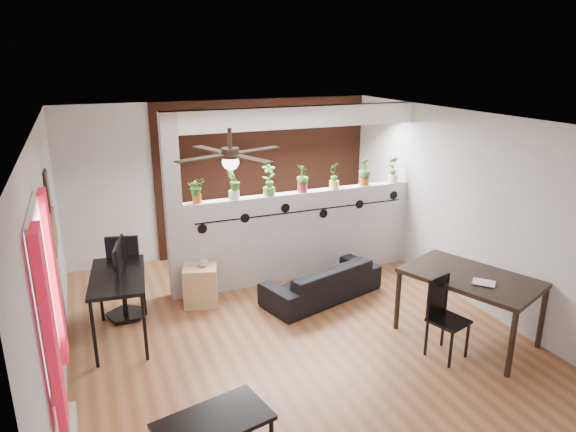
{
  "coord_description": "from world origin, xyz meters",
  "views": [
    {
      "loc": [
        -2.2,
        -5.23,
        3.29
      ],
      "look_at": [
        0.2,
        0.6,
        1.31
      ],
      "focal_mm": 32.0,
      "sensor_mm": 36.0,
      "label": 1
    }
  ],
  "objects_px": {
    "cube_shelf": "(201,285)",
    "cup": "(203,263)",
    "potted_plant_1": "(234,183)",
    "coffee_table": "(213,424)",
    "potted_plant_0": "(196,189)",
    "potted_plant_4": "(334,174)",
    "ceiling_fan": "(230,157)",
    "sofa": "(322,281)",
    "computer_desk": "(118,281)",
    "potted_plant_3": "(302,178)",
    "potted_plant_2": "(269,179)",
    "dining_table": "(470,282)",
    "potted_plant_5": "(365,171)",
    "folding_chair": "(443,310)",
    "potted_plant_6": "(394,168)",
    "office_chair": "(124,283)"
  },
  "relations": [
    {
      "from": "cube_shelf",
      "to": "cup",
      "type": "relative_size",
      "value": 4.22
    },
    {
      "from": "potted_plant_1",
      "to": "coffee_table",
      "type": "bearing_deg",
      "value": -109.97
    },
    {
      "from": "potted_plant_0",
      "to": "potted_plant_4",
      "type": "relative_size",
      "value": 0.86
    },
    {
      "from": "ceiling_fan",
      "to": "potted_plant_1",
      "type": "height_order",
      "value": "ceiling_fan"
    },
    {
      "from": "ceiling_fan",
      "to": "cube_shelf",
      "type": "distance_m",
      "value": 2.51
    },
    {
      "from": "sofa",
      "to": "coffee_table",
      "type": "distance_m",
      "value": 3.3
    },
    {
      "from": "cup",
      "to": "computer_desk",
      "type": "height_order",
      "value": "computer_desk"
    },
    {
      "from": "potted_plant_4",
      "to": "computer_desk",
      "type": "xyz_separation_m",
      "value": [
        -3.28,
        -0.89,
        -0.81
      ]
    },
    {
      "from": "potted_plant_3",
      "to": "ceiling_fan",
      "type": "bearing_deg",
      "value": -131.63
    },
    {
      "from": "potted_plant_2",
      "to": "potted_plant_4",
      "type": "distance_m",
      "value": 1.05
    },
    {
      "from": "potted_plant_0",
      "to": "potted_plant_4",
      "type": "xyz_separation_m",
      "value": [
        2.11,
        -0.0,
        0.03
      ]
    },
    {
      "from": "sofa",
      "to": "dining_table",
      "type": "distance_m",
      "value": 2.06
    },
    {
      "from": "potted_plant_0",
      "to": "potted_plant_5",
      "type": "height_order",
      "value": "potted_plant_5"
    },
    {
      "from": "potted_plant_1",
      "to": "cube_shelf",
      "type": "bearing_deg",
      "value": -151.04
    },
    {
      "from": "dining_table",
      "to": "folding_chair",
      "type": "bearing_deg",
      "value": -162.16
    },
    {
      "from": "potted_plant_4",
      "to": "computer_desk",
      "type": "height_order",
      "value": "potted_plant_4"
    },
    {
      "from": "potted_plant_3",
      "to": "cube_shelf",
      "type": "bearing_deg",
      "value": -168.48
    },
    {
      "from": "folding_chair",
      "to": "coffee_table",
      "type": "height_order",
      "value": "folding_chair"
    },
    {
      "from": "potted_plant_0",
      "to": "potted_plant_1",
      "type": "distance_m",
      "value": 0.53
    },
    {
      "from": "potted_plant_3",
      "to": "sofa",
      "type": "distance_m",
      "value": 1.55
    },
    {
      "from": "potted_plant_3",
      "to": "potted_plant_2",
      "type": "bearing_deg",
      "value": 180.0
    },
    {
      "from": "potted_plant_1",
      "to": "potted_plant_6",
      "type": "height_order",
      "value": "potted_plant_1"
    },
    {
      "from": "potted_plant_3",
      "to": "potted_plant_5",
      "type": "xyz_separation_m",
      "value": [
        1.05,
        0.0,
        0.01
      ]
    },
    {
      "from": "potted_plant_4",
      "to": "cube_shelf",
      "type": "bearing_deg",
      "value": -171.19
    },
    {
      "from": "folding_chair",
      "to": "potted_plant_0",
      "type": "bearing_deg",
      "value": 129.68
    },
    {
      "from": "cup",
      "to": "computer_desk",
      "type": "relative_size",
      "value": 0.11
    },
    {
      "from": "potted_plant_1",
      "to": "folding_chair",
      "type": "distance_m",
      "value": 3.24
    },
    {
      "from": "potted_plant_2",
      "to": "office_chair",
      "type": "distance_m",
      "value": 2.44
    },
    {
      "from": "office_chair",
      "to": "dining_table",
      "type": "relative_size",
      "value": 0.6
    },
    {
      "from": "potted_plant_1",
      "to": "folding_chair",
      "type": "xyz_separation_m",
      "value": [
        1.63,
        -2.6,
        -1.02
      ]
    },
    {
      "from": "potted_plant_2",
      "to": "potted_plant_4",
      "type": "xyz_separation_m",
      "value": [
        1.05,
        -0.0,
        -0.03
      ]
    },
    {
      "from": "ceiling_fan",
      "to": "coffee_table",
      "type": "distance_m",
      "value": 2.5
    },
    {
      "from": "potted_plant_6",
      "to": "coffee_table",
      "type": "height_order",
      "value": "potted_plant_6"
    },
    {
      "from": "potted_plant_2",
      "to": "folding_chair",
      "type": "distance_m",
      "value": 3.02
    },
    {
      "from": "potted_plant_2",
      "to": "potted_plant_6",
      "type": "height_order",
      "value": "potted_plant_2"
    },
    {
      "from": "sofa",
      "to": "coffee_table",
      "type": "relative_size",
      "value": 1.63
    },
    {
      "from": "sofa",
      "to": "dining_table",
      "type": "relative_size",
      "value": 0.96
    },
    {
      "from": "sofa",
      "to": "cup",
      "type": "xyz_separation_m",
      "value": [
        -1.57,
        0.46,
        0.36
      ]
    },
    {
      "from": "potted_plant_0",
      "to": "dining_table",
      "type": "height_order",
      "value": "potted_plant_0"
    },
    {
      "from": "cup",
      "to": "dining_table",
      "type": "bearing_deg",
      "value": -37.76
    },
    {
      "from": "ceiling_fan",
      "to": "potted_plant_2",
      "type": "distance_m",
      "value": 2.22
    },
    {
      "from": "office_chair",
      "to": "coffee_table",
      "type": "distance_m",
      "value": 3.0
    },
    {
      "from": "ceiling_fan",
      "to": "potted_plant_0",
      "type": "xyz_separation_m",
      "value": [
        0.02,
        1.8,
        -0.77
      ]
    },
    {
      "from": "potted_plant_0",
      "to": "potted_plant_2",
      "type": "bearing_deg",
      "value": 0.0
    },
    {
      "from": "potted_plant_1",
      "to": "potted_plant_0",
      "type": "bearing_deg",
      "value": 180.0
    },
    {
      "from": "cube_shelf",
      "to": "cup",
      "type": "distance_m",
      "value": 0.33
    },
    {
      "from": "sofa",
      "to": "dining_table",
      "type": "height_order",
      "value": "dining_table"
    },
    {
      "from": "dining_table",
      "to": "sofa",
      "type": "bearing_deg",
      "value": 124.7
    },
    {
      "from": "potted_plant_4",
      "to": "cup",
      "type": "xyz_separation_m",
      "value": [
        -2.14,
        -0.34,
        -0.97
      ]
    },
    {
      "from": "potted_plant_0",
      "to": "office_chair",
      "type": "relative_size",
      "value": 0.35
    }
  ]
}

